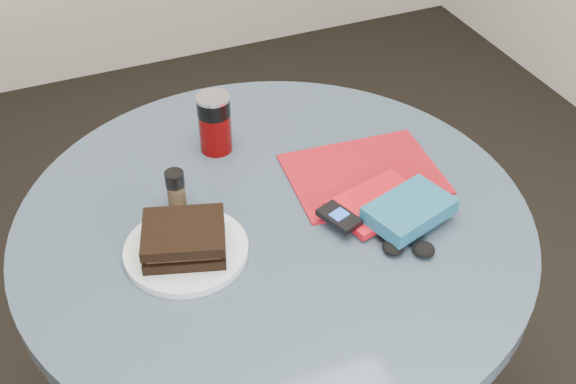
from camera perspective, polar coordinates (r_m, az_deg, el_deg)
name	(u,v)px	position (r m, az deg, el deg)	size (l,w,h in m)	color
table	(275,274)	(1.51, -1.06, -6.53)	(1.00, 1.00, 0.75)	black
plate	(186,250)	(1.33, -8.04, -4.57)	(0.23, 0.23, 0.01)	silver
sandwich	(184,238)	(1.30, -8.22, -3.65)	(0.18, 0.16, 0.05)	black
soda_can	(215,123)	(1.53, -5.81, 5.43)	(0.09, 0.09, 0.13)	#5F0404
pepper_grinder	(176,190)	(1.40, -8.85, 0.18)	(0.04, 0.04, 0.09)	#3F2E1B
magazine	(363,174)	(1.50, 5.98, 1.43)	(0.31, 0.23, 0.01)	maroon
red_book	(378,204)	(1.41, 7.11, -0.91)	(0.18, 0.12, 0.01)	red
novel	(409,210)	(1.37, 9.56, -1.42)	(0.16, 0.10, 0.03)	navy
mp3_player	(339,217)	(1.35, 4.05, -2.00)	(0.07, 0.09, 0.01)	black
headphones	(408,248)	(1.33, 9.49, -4.42)	(0.10, 0.08, 0.02)	black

